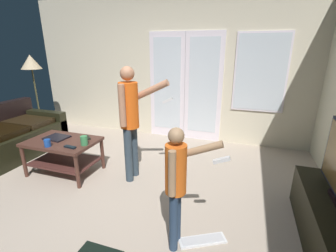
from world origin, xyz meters
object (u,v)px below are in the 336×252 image
floor_lamp (31,66)px  person_adult (130,115)px  tv_remote_black (87,137)px  coffee_table (63,149)px  dvd_remote_slim (70,147)px  cup_near_edge (47,143)px  cup_by_laptop (84,141)px  person_child (177,179)px  tv_stand (334,227)px  loose_keyboard (202,240)px  laptop_closed (57,138)px

floor_lamp → person_adult: bearing=-21.3°
tv_remote_black → coffee_table: bearing=-108.1°
dvd_remote_slim → cup_near_edge: bearing=-162.9°
cup_by_laptop → person_child: bearing=-25.9°
tv_stand → floor_lamp: size_ratio=0.87×
tv_stand → loose_keyboard: bearing=-164.2°
person_adult → tv_stand: bearing=-13.1°
coffee_table → tv_remote_black: size_ratio=5.60×
loose_keyboard → laptop_closed: 2.39m
tv_stand → cup_near_edge: (-3.23, 0.11, 0.32)m
loose_keyboard → cup_near_edge: (-2.13, 0.42, 0.53)m
person_child → laptop_closed: size_ratio=3.72×
person_adult → floor_lamp: 2.87m
coffee_table → person_adult: (0.99, 0.17, 0.55)m
coffee_table → tv_remote_black: tv_remote_black is taller
tv_stand → cup_near_edge: size_ratio=14.43×
floor_lamp → dvd_remote_slim: size_ratio=9.35×
person_child → floor_lamp: floor_lamp is taller
person_child → cup_by_laptop: 1.66m
tv_stand → loose_keyboard: 1.16m
person_child → tv_remote_black: person_child is taller
coffee_table → person_adult: bearing=9.9°
laptop_closed → tv_remote_black: (0.40, 0.15, -0.00)m
person_child → cup_by_laptop: person_child is taller
tv_stand → dvd_remote_slim: dvd_remote_slim is taller
tv_stand → floor_lamp: (-4.86, 1.55, 1.17)m
person_adult → dvd_remote_slim: (-0.70, -0.35, -0.40)m
person_adult → person_child: bearing=-46.0°
tv_stand → cup_by_laptop: 2.84m
loose_keyboard → cup_near_edge: bearing=168.8°
loose_keyboard → laptop_closed: bearing=162.7°
loose_keyboard → cup_by_laptop: 1.90m
tv_remote_black → dvd_remote_slim: same height
coffee_table → cup_near_edge: cup_near_edge is taller
dvd_remote_slim → tv_stand: bearing=3.0°
floor_lamp → cup_by_laptop: size_ratio=12.86×
coffee_table → dvd_remote_slim: bearing=-31.5°
tv_stand → tv_remote_black: bearing=169.7°
cup_by_laptop → dvd_remote_slim: size_ratio=0.73×
person_child → tv_remote_black: size_ratio=6.61×
person_adult → tv_remote_black: person_adult is taller
cup_near_edge → tv_remote_black: (0.30, 0.42, -0.04)m
coffee_table → tv_remote_black: 0.37m
cup_by_laptop → tv_remote_black: (-0.12, 0.22, -0.05)m
floor_lamp → tv_remote_black: floor_lamp is taller
tv_stand → laptop_closed: 3.37m
loose_keyboard → tv_remote_black: bearing=155.3°
person_adult → laptop_closed: (-1.11, -0.13, -0.40)m
laptop_closed → cup_near_edge: size_ratio=3.15×
coffee_table → cup_by_laptop: size_ratio=7.70×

